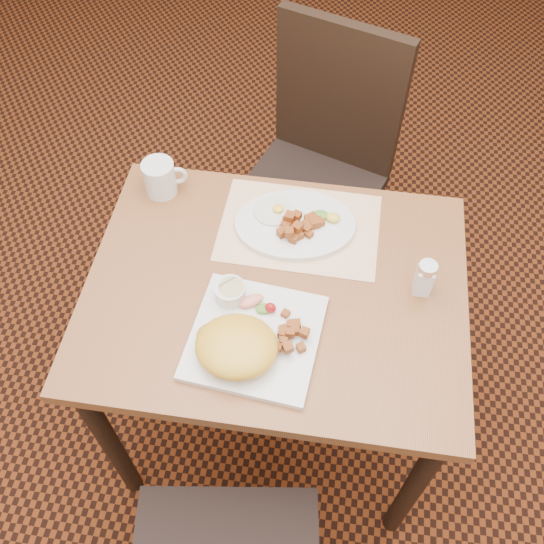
{
  "coord_description": "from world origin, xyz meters",
  "views": [
    {
      "loc": [
        0.11,
        -0.8,
        1.93
      ],
      "look_at": [
        -0.01,
        -0.01,
        0.82
      ],
      "focal_mm": 40.0,
      "sensor_mm": 36.0,
      "label": 1
    }
  ],
  "objects": [
    {
      "name": "ground",
      "position": [
        0.0,
        0.0,
        0.0
      ],
      "size": [
        8.0,
        8.0,
        0.0
      ],
      "primitive_type": "plane",
      "color": "black",
      "rests_on": "ground"
    },
    {
      "name": "table",
      "position": [
        0.0,
        0.0,
        0.64
      ],
      "size": [
        0.9,
        0.7,
        0.75
      ],
      "color": "brown",
      "rests_on": "ground"
    },
    {
      "name": "chair_far",
      "position": [
        0.05,
        0.66,
        0.54
      ],
      "size": [
        0.54,
        0.54,
        0.97
      ],
      "rotation": [
        0.0,
        0.0,
        2.81
      ],
      "color": "black",
      "rests_on": "ground"
    },
    {
      "name": "placemat",
      "position": [
        0.03,
        0.19,
        0.75
      ],
      "size": [
        0.4,
        0.29,
        0.0
      ],
      "primitive_type": "cube",
      "rotation": [
        0.0,
        0.0,
        -0.02
      ],
      "color": "white",
      "rests_on": "table"
    },
    {
      "name": "plate_square",
      "position": [
        -0.03,
        -0.15,
        0.76
      ],
      "size": [
        0.31,
        0.31,
        0.02
      ],
      "primitive_type": "cube",
      "rotation": [
        0.0,
        0.0,
        -0.1
      ],
      "color": "silver",
      "rests_on": "table"
    },
    {
      "name": "plate_oval",
      "position": [
        0.02,
        0.19,
        0.76
      ],
      "size": [
        0.33,
        0.26,
        0.02
      ],
      "primitive_type": null,
      "rotation": [
        0.0,
        0.0,
        0.13
      ],
      "color": "silver",
      "rests_on": "placemat"
    },
    {
      "name": "hollandaise_mound",
      "position": [
        -0.06,
        -0.2,
        0.8
      ],
      "size": [
        0.19,
        0.16,
        0.07
      ],
      "color": "gold",
      "rests_on": "plate_square"
    },
    {
      "name": "ramekin",
      "position": [
        -0.1,
        -0.05,
        0.79
      ],
      "size": [
        0.07,
        0.07,
        0.04
      ],
      "color": "silver",
      "rests_on": "plate_square"
    },
    {
      "name": "garnish_sq",
      "position": [
        -0.03,
        -0.07,
        0.78
      ],
      "size": [
        0.09,
        0.06,
        0.03
      ],
      "color": "#387223",
      "rests_on": "plate_square"
    },
    {
      "name": "fried_egg",
      "position": [
        -0.03,
        0.21,
        0.77
      ],
      "size": [
        0.1,
        0.1,
        0.02
      ],
      "color": "white",
      "rests_on": "plate_oval"
    },
    {
      "name": "garnish_ov",
      "position": [
        0.1,
        0.21,
        0.78
      ],
      "size": [
        0.07,
        0.04,
        0.02
      ],
      "color": "#387223",
      "rests_on": "plate_oval"
    },
    {
      "name": "salt_shaker",
      "position": [
        0.34,
        0.04,
        0.8
      ],
      "size": [
        0.04,
        0.04,
        0.1
      ],
      "color": "white",
      "rests_on": "table"
    },
    {
      "name": "coffee_mug",
      "position": [
        -0.34,
        0.26,
        0.8
      ],
      "size": [
        0.11,
        0.08,
        0.1
      ],
      "color": "silver",
      "rests_on": "table"
    },
    {
      "name": "home_fries_sq",
      "position": [
        0.05,
        -0.14,
        0.78
      ],
      "size": [
        0.07,
        0.12,
        0.03
      ],
      "color": "#984A18",
      "rests_on": "plate_square"
    },
    {
      "name": "home_fries_ov",
      "position": [
        0.03,
        0.17,
        0.78
      ],
      "size": [
        0.12,
        0.1,
        0.04
      ],
      "color": "#984A18",
      "rests_on": "plate_oval"
    }
  ]
}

